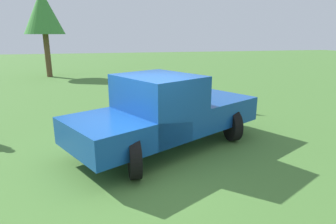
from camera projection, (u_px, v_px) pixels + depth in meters
The scene contains 4 objects.
ground_plane at pixel (141, 165), 6.23m from camera, with size 80.00×80.00×0.00m, color #477533.
pickup_truck at pixel (164, 111), 6.93m from camera, with size 3.97×5.25×1.84m.
tree_back_left at pixel (43, 13), 18.15m from camera, with size 2.51×2.51×5.51m.
traffic_cone at pixel (247, 106), 10.18m from camera, with size 0.32×0.32×0.55m, color orange.
Camera 1 is at (5.69, -0.76, 2.75)m, focal length 30.52 mm.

